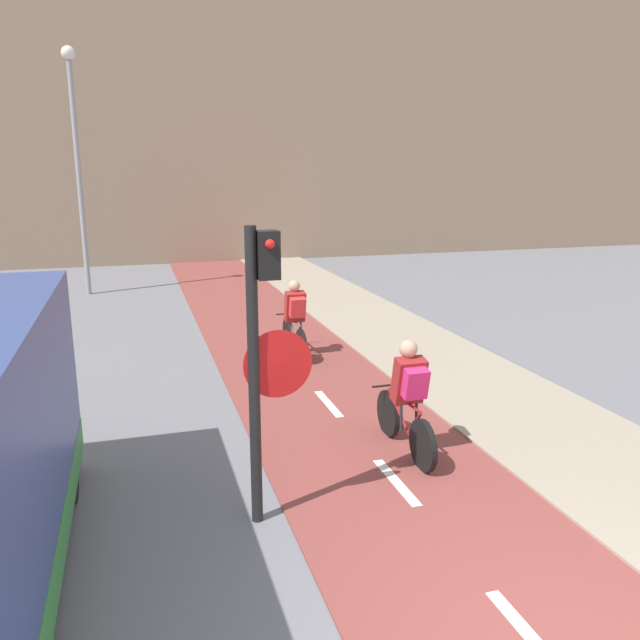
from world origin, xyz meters
TOP-DOWN VIEW (x-y plane):
  - building_row_background at (0.00, 23.62)m, footprint 60.00×5.20m
  - traffic_light_pole at (-1.53, 2.71)m, footprint 0.67×0.25m
  - street_lamp_far at (-3.90, 15.68)m, footprint 0.36×0.36m
  - cyclist_near at (0.42, 3.66)m, footprint 0.46×1.64m
  - cyclist_far at (0.16, 8.09)m, footprint 0.46×1.61m

SIDE VIEW (x-z plane):
  - cyclist_near at x=0.42m, z-range -0.02..1.42m
  - cyclist_far at x=0.16m, z-range -0.02..1.42m
  - traffic_light_pole at x=-1.53m, z-range 0.36..3.27m
  - street_lamp_far at x=-3.90m, z-range 0.75..7.31m
  - building_row_background at x=0.00m, z-range 0.01..12.15m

